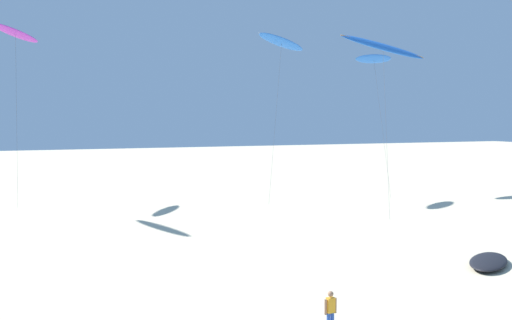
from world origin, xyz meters
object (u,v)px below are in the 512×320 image
(flying_kite_1, at_px, (282,42))
(flying_kite_0, at_px, (383,47))
(person_foreground_walker, at_px, (330,311))
(flying_kite_4, at_px, (15,33))
(flying_kite_3, at_px, (374,59))
(grounded_kite_0, at_px, (489,261))

(flying_kite_1, bearing_deg, flying_kite_0, -49.31)
(flying_kite_1, relative_size, person_foreground_walker, 10.18)
(flying_kite_0, distance_m, flying_kite_1, 10.11)
(flying_kite_0, bearing_deg, flying_kite_4, 154.61)
(flying_kite_1, distance_m, flying_kite_4, 25.16)
(flying_kite_4, xyz_separation_m, person_foreground_walker, (10.59, -39.81, -14.97))
(flying_kite_3, bearing_deg, person_foreground_walker, -126.63)
(flying_kite_0, relative_size, person_foreground_walker, 9.77)
(flying_kite_0, distance_m, grounded_kite_0, 25.79)
(flying_kite_1, bearing_deg, flying_kite_3, 2.26)
(flying_kite_1, bearing_deg, person_foreground_walker, -112.46)
(flying_kite_0, bearing_deg, grounded_kite_0, -110.23)
(grounded_kite_0, relative_size, person_foreground_walker, 2.86)
(flying_kite_3, distance_m, grounded_kite_0, 33.83)
(flying_kite_0, relative_size, flying_kite_3, 1.05)
(flying_kite_1, distance_m, flying_kite_3, 11.23)
(grounded_kite_0, bearing_deg, flying_kite_4, 123.76)
(flying_kite_4, bearing_deg, flying_kite_3, -10.45)
(flying_kite_4, distance_m, person_foreground_walker, 43.83)
(flying_kite_3, height_order, grounded_kite_0, flying_kite_3)
(flying_kite_4, xyz_separation_m, grounded_kite_0, (23.27, -34.82, -15.63))
(flying_kite_3, relative_size, grounded_kite_0, 3.25)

